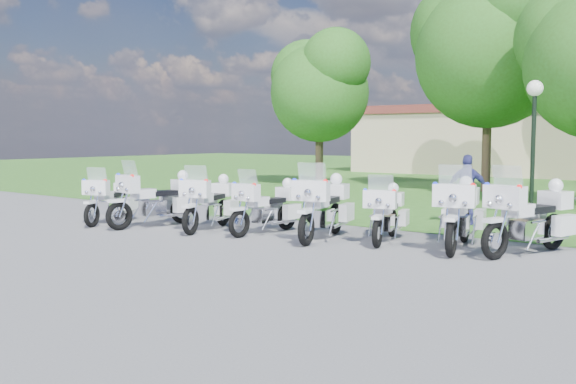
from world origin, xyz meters
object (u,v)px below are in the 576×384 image
Objects in this scene: motorcycle_0 at (111,199)px; motorcycle_6 at (460,213)px; motorcycle_3 at (268,206)px; motorcycle_4 at (324,206)px; motorcycle_5 at (387,213)px; motorcycle_2 at (210,202)px; lamp_post at (534,113)px; motorcycle_1 at (157,198)px; motorcycle_7 at (531,216)px; bystander_c at (468,190)px.

motorcycle_6 reaches higher than motorcycle_0.
motorcycle_3 is at bearing -4.47° from motorcycle_6.
motorcycle_5 is (1.26, 0.53, -0.10)m from motorcycle_4.
lamp_post is at bearing -144.55° from motorcycle_2.
motorcycle_6 reaches higher than motorcycle_4.
lamp_post is at bearing -122.85° from motorcycle_1.
motorcycle_2 reaches higher than motorcycle_5.
lamp_post is (1.23, 6.10, 2.27)m from motorcycle_5.
motorcycle_5 is (4.24, 1.03, -0.05)m from motorcycle_2.
motorcycle_7 is 4.04m from bystander_c.
motorcycle_1 is at bearing 18.31° from motorcycle_3.
bystander_c reaches higher than motorcycle_1.
motorcycle_0 is at bearing -3.88° from motorcycle_2.
motorcycle_0 is 9.19m from bystander_c.
lamp_post is (8.38, 7.81, 2.27)m from motorcycle_0.
motorcycle_7 is at bearing 169.94° from motorcycle_5.
motorcycle_2 is (1.45, 0.41, -0.04)m from motorcycle_1.
bystander_c reaches higher than motorcycle_6.
motorcycle_7 reaches higher than motorcycle_3.
motorcycle_3 is (1.48, 0.39, -0.03)m from motorcycle_2.
motorcycle_4 is 4.26m from motorcycle_7.
motorcycle_6 is 1.41× the size of bystander_c.
lamp_post reaches higher than motorcycle_3.
motorcycle_4 is at bearing 56.50° from bystander_c.
motorcycle_5 is at bearing 72.35° from bystander_c.
motorcycle_6 is at bearing 27.63° from motorcycle_7.
motorcycle_0 is 1.49m from motorcycle_1.
motorcycle_2 is 4.37m from motorcycle_5.
lamp_post is 3.37m from bystander_c.
motorcycle_1 reaches higher than motorcycle_5.
motorcycle_5 is at bearing 176.59° from motorcycle_2.
motorcycle_6 is at bearing 98.17° from bystander_c.
motorcycle_5 is at bearing -10.16° from motorcycle_6.
bystander_c is at bearing -167.12° from motorcycle_0.
motorcycle_4 is 1.00× the size of motorcycle_7.
lamp_post reaches higher than motorcycle_6.
motorcycle_6 is 1.34m from motorcycle_7.
motorcycle_6 is at bearing 167.15° from motorcycle_5.
motorcycle_5 is at bearing -156.12° from motorcycle_1.
motorcycle_4 is (1.51, 0.11, 0.08)m from motorcycle_3.
lamp_post is at bearing -56.29° from motorcycle_7.
motorcycle_7 is at bearing 175.96° from motorcycle_6.
motorcycle_6 is 1.01× the size of motorcycle_7.
motorcycle_7 is 0.66× the size of lamp_post.
bystander_c is at bearing -126.20° from motorcycle_4.
motorcycle_0 is 0.84× the size of motorcycle_1.
motorcycle_0 is at bearing -2.48° from motorcycle_6.
motorcycle_4 is (5.89, 1.18, 0.10)m from motorcycle_0.
motorcycle_7 reaches higher than motorcycle_1.
motorcycle_5 is 0.86× the size of motorcycle_7.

